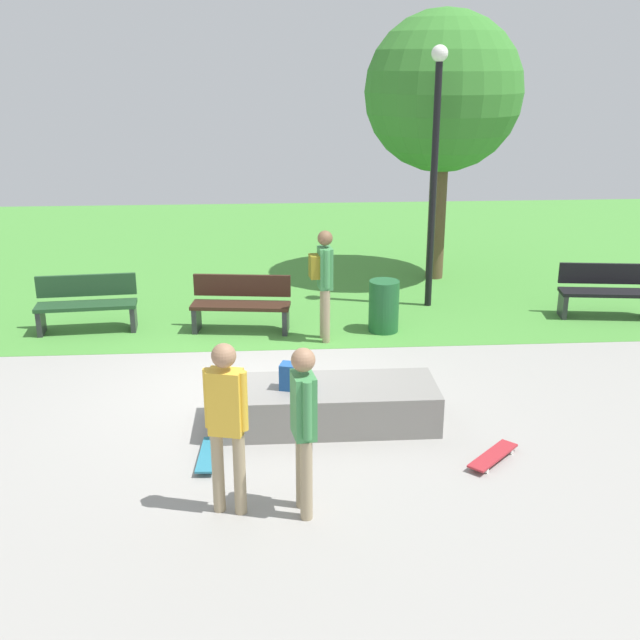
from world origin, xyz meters
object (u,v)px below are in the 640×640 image
object	(u,v)px
trash_bin	(384,306)
park_bench_near_path	(607,290)
backpack_on_ledge	(292,376)
tree_leaning_ash	(443,93)
park_bench_near_lamppost	(87,302)
skateboard_by_ledge	(493,456)
skateboard_spare	(208,455)
skater_watching	(304,419)
lamp_post	(435,155)
park_bench_far_left	(241,303)
concrete_ledge	(324,405)
pedestrian_with_backpack	(324,275)
skater_performing_trick	(226,416)

from	to	relation	value
trash_bin	park_bench_near_path	bearing A→B (deg)	7.08
park_bench_near_path	trash_bin	distance (m)	3.98
backpack_on_ledge	tree_leaning_ash	world-z (taller)	tree_leaning_ash
trash_bin	park_bench_near_lamppost	bearing A→B (deg)	175.75
park_bench_near_path	skateboard_by_ledge	bearing A→B (deg)	-124.65
skateboard_spare	skater_watching	bearing A→B (deg)	-47.31
skater_watching	lamp_post	bearing A→B (deg)	68.58
lamp_post	park_bench_near_lamppost	bearing A→B (deg)	-170.79
skateboard_by_ledge	park_bench_far_left	bearing A→B (deg)	122.75
concrete_ledge	park_bench_far_left	world-z (taller)	park_bench_far_left
skater_watching	pedestrian_with_backpack	xyz separation A→B (m)	(0.54, 4.86, 0.05)
park_bench_near_path	lamp_post	world-z (taller)	lamp_post
park_bench_near_lamppost	tree_leaning_ash	distance (m)	7.63
tree_leaning_ash	trash_bin	bearing A→B (deg)	-115.59
trash_bin	pedestrian_with_backpack	distance (m)	1.26
concrete_ledge	tree_leaning_ash	world-z (taller)	tree_leaning_ash
park_bench_near_path	pedestrian_with_backpack	bearing A→B (deg)	-170.19
park_bench_far_left	park_bench_near_path	xyz separation A→B (m)	(6.27, 0.30, 0.00)
concrete_ledge	tree_leaning_ash	distance (m)	7.79
skateboard_by_ledge	tree_leaning_ash	world-z (taller)	tree_leaning_ash
concrete_ledge	trash_bin	size ratio (longest dim) A/B	3.20
skater_performing_trick	lamp_post	xyz separation A→B (m)	(3.30, 6.47, 1.65)
pedestrian_with_backpack	tree_leaning_ash	bearing A→B (deg)	54.38
park_bench_near_lamppost	park_bench_far_left	size ratio (longest dim) A/B	0.99
lamp_post	pedestrian_with_backpack	size ratio (longest dim) A/B	2.52
pedestrian_with_backpack	skater_performing_trick	bearing A→B (deg)	-104.86
skater_performing_trick	pedestrian_with_backpack	world-z (taller)	skater_performing_trick
skater_performing_trick	skateboard_by_ledge	bearing A→B (deg)	15.62
tree_leaning_ash	trash_bin	xyz separation A→B (m)	(-1.51, -3.16, -3.20)
skateboard_spare	lamp_post	distance (m)	7.02
concrete_ledge	park_bench_near_path	size ratio (longest dim) A/B	1.66
concrete_ledge	skater_watching	bearing A→B (deg)	-100.00
concrete_ledge	tree_leaning_ash	size ratio (longest dim) A/B	0.53
backpack_on_ledge	skater_watching	bearing A→B (deg)	107.43
park_bench_near_path	concrete_ledge	bearing A→B (deg)	-143.62
tree_leaning_ash	skater_watching	bearing A→B (deg)	-110.09
backpack_on_ledge	park_bench_near_lamppost	world-z (taller)	park_bench_near_lamppost
park_bench_near_path	park_bench_near_lamppost	bearing A→B (deg)	-179.15
backpack_on_ledge	skateboard_spare	world-z (taller)	backpack_on_ledge
skateboard_by_ledge	lamp_post	world-z (taller)	lamp_post
park_bench_near_lamppost	park_bench_near_path	world-z (taller)	same
skateboard_spare	park_bench_near_lamppost	xyz separation A→B (m)	(-2.27, 4.48, 0.42)
park_bench_near_lamppost	tree_leaning_ash	xyz separation A→B (m)	(6.36, 2.80, 3.15)
park_bench_near_path	trash_bin	size ratio (longest dim) A/B	1.93
skateboard_spare	pedestrian_with_backpack	xyz separation A→B (m)	(1.56, 3.75, 1.01)
skater_performing_trick	park_bench_near_path	bearing A→B (deg)	42.21
skateboard_spare	pedestrian_with_backpack	distance (m)	4.19
skater_performing_trick	lamp_post	world-z (taller)	lamp_post
skater_performing_trick	skateboard_spare	distance (m)	1.46
skater_watching	lamp_post	world-z (taller)	lamp_post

